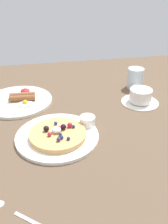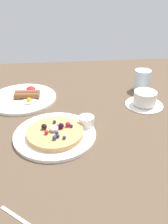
{
  "view_description": "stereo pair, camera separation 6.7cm",
  "coord_description": "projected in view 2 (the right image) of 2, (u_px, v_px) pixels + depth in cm",
  "views": [
    {
      "loc": [
        -11.89,
        -68.76,
        46.25
      ],
      "look_at": [
        2.27,
        2.42,
        4.0
      ],
      "focal_mm": 39.08,
      "sensor_mm": 36.0,
      "label": 1
    },
    {
      "loc": [
        -5.26,
        -69.76,
        46.25
      ],
      "look_at": [
        2.27,
        2.42,
        4.0
      ],
      "focal_mm": 39.08,
      "sensor_mm": 36.0,
      "label": 2
    }
  ],
  "objects": [
    {
      "name": "fried_breakfast",
      "position": [
        28.0,
        94.0,
        1.0
      ],
      "size": [
        10.21,
        14.38,
        2.62
      ],
      "color": "brown",
      "rests_on": "breakfast_plate"
    },
    {
      "name": "breakfast_plate",
      "position": [
        23.0,
        98.0,
        1.01
      ],
      "size": [
        27.42,
        27.42,
        1.12
      ],
      "primitive_type": "cylinder",
      "color": "white",
      "rests_on": "ground_plane"
    },
    {
      "name": "ground_plane",
      "position": [
        78.0,
        130.0,
        0.84
      ],
      "size": [
        167.25,
        137.16,
        3.0
      ],
      "primitive_type": "cube",
      "color": "brown"
    },
    {
      "name": "pancake_plate",
      "position": [
        55.0,
        135.0,
        0.78
      ],
      "size": [
        26.45,
        26.45,
        1.06
      ],
      "primitive_type": "cylinder",
      "color": "white",
      "rests_on": "ground_plane"
    },
    {
      "name": "coffee_cup",
      "position": [
        145.0,
        97.0,
        0.95
      ],
      "size": [
        8.82,
        11.66,
        5.1
      ],
      "color": "white",
      "rests_on": "coffee_saucer"
    },
    {
      "name": "coffee_saucer",
      "position": [
        144.0,
        104.0,
        0.96
      ],
      "size": [
        14.84,
        14.84,
        0.75
      ],
      "primitive_type": "cylinder",
      "color": "white",
      "rests_on": "ground_plane"
    },
    {
      "name": "pancake_with_berries",
      "position": [
        55.0,
        132.0,
        0.77
      ],
      "size": [
        17.86,
        17.86,
        3.44
      ],
      "color": "tan",
      "rests_on": "pancake_plate"
    },
    {
      "name": "syrup_ramekin",
      "position": [
        86.0,
        121.0,
        0.82
      ],
      "size": [
        5.23,
        5.23,
        3.1
      ],
      "color": "white",
      "rests_on": "pancake_plate"
    },
    {
      "name": "water_glass",
      "position": [
        142.0,
        80.0,
        1.07
      ],
      "size": [
        7.1,
        7.1,
        9.05
      ],
      "primitive_type": "cylinder",
      "color": "silver",
      "rests_on": "ground_plane"
    }
  ]
}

